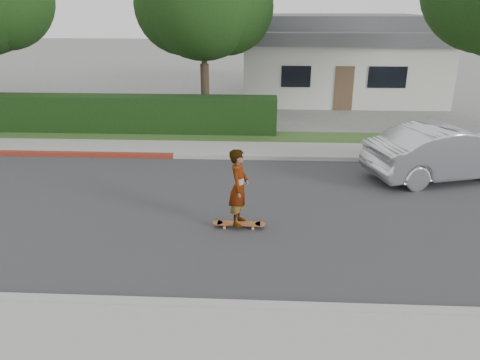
{
  "coord_description": "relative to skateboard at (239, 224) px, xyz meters",
  "views": [
    {
      "loc": [
        4.01,
        -10.71,
        4.88
      ],
      "look_at": [
        3.47,
        -0.49,
        1.0
      ],
      "focal_mm": 35.0,
      "sensor_mm": 36.0,
      "label": 1
    }
  ],
  "objects": [
    {
      "name": "tree_center",
      "position": [
        -1.99,
        10.18,
        4.8
      ],
      "size": [
        5.66,
        4.84,
        7.44
      ],
      "color": "#33261C",
      "rests_on": "ground"
    },
    {
      "name": "ground",
      "position": [
        -3.47,
        0.99,
        -0.11
      ],
      "size": [
        120.0,
        120.0,
        0.0
      ],
      "primitive_type": "plane",
      "color": "slate",
      "rests_on": "ground"
    },
    {
      "name": "car_silver",
      "position": [
        5.95,
        3.65,
        0.69
      ],
      "size": [
        5.12,
        3.01,
        1.59
      ],
      "primitive_type": "imported",
      "rotation": [
        0.0,
        0.0,
        1.86
      ],
      "color": "silver",
      "rests_on": "ground"
    },
    {
      "name": "skateboard",
      "position": [
        0.0,
        0.0,
        0.0
      ],
      "size": [
        1.23,
        0.26,
        0.11
      ],
      "rotation": [
        0.0,
        0.0,
        -0.01
      ],
      "color": "gold",
      "rests_on": "ground"
    },
    {
      "name": "house",
      "position": [
        4.53,
        16.99,
        1.99
      ],
      "size": [
        10.6,
        8.6,
        4.3
      ],
      "color": "beige",
      "rests_on": "ground"
    },
    {
      "name": "planting_strip",
      "position": [
        -3.47,
        7.59,
        -0.06
      ],
      "size": [
        60.0,
        1.6,
        0.1
      ],
      "primitive_type": "cube",
      "color": "#2D4C1E",
      "rests_on": "ground"
    },
    {
      "name": "hedge",
      "position": [
        -6.47,
        8.19,
        0.64
      ],
      "size": [
        15.0,
        1.0,
        1.5
      ],
      "primitive_type": "cube",
      "color": "black",
      "rests_on": "ground"
    },
    {
      "name": "skateboarder",
      "position": [
        0.0,
        -0.0,
        0.91
      ],
      "size": [
        0.53,
        0.71,
        1.78
      ],
      "primitive_type": "imported",
      "rotation": [
        0.0,
        0.0,
        1.4
      ],
      "color": "white",
      "rests_on": "skateboard"
    },
    {
      "name": "sidewalk_far",
      "position": [
        -3.47,
        5.99,
        -0.05
      ],
      "size": [
        60.0,
        1.6,
        0.12
      ],
      "primitive_type": "cube",
      "color": "gray",
      "rests_on": "ground"
    },
    {
      "name": "road",
      "position": [
        -3.47,
        0.99,
        -0.1
      ],
      "size": [
        60.0,
        8.0,
        0.01
      ],
      "primitive_type": "cube",
      "color": "#2D2D30",
      "rests_on": "ground"
    },
    {
      "name": "curb_near",
      "position": [
        -3.47,
        -3.11,
        -0.03
      ],
      "size": [
        60.0,
        0.2,
        0.15
      ],
      "primitive_type": "cube",
      "color": "#9E9E99",
      "rests_on": "ground"
    },
    {
      "name": "sidewalk_near",
      "position": [
        -3.47,
        -4.01,
        -0.05
      ],
      "size": [
        60.0,
        1.6,
        0.12
      ],
      "primitive_type": "cube",
      "color": "gray",
      "rests_on": "ground"
    },
    {
      "name": "curb_far",
      "position": [
        -3.47,
        5.09,
        -0.03
      ],
      "size": [
        60.0,
        0.2,
        0.15
      ],
      "primitive_type": "cube",
      "color": "#9E9E99",
      "rests_on": "ground"
    },
    {
      "name": "curb_red_section",
      "position": [
        -8.47,
        5.09,
        -0.03
      ],
      "size": [
        12.0,
        0.21,
        0.15
      ],
      "primitive_type": "cube",
      "color": "maroon",
      "rests_on": "ground"
    }
  ]
}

